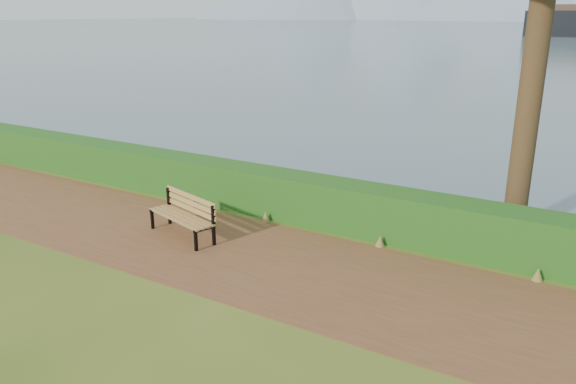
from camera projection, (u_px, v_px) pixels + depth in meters
The scene contains 4 objects.
ground at pixel (255, 267), 10.23m from camera, with size 140.00×140.00×0.00m, color #3D5317.
path at pixel (264, 260), 10.47m from camera, with size 40.00×3.40×0.01m, color brown.
hedge at pixel (322, 202), 12.20m from camera, with size 32.00×0.85×1.00m, color #204A15.
bench at pixel (185, 213), 11.50m from camera, with size 1.81×0.96×0.87m.
Camera 1 is at (5.33, -7.68, 4.41)m, focal length 35.00 mm.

